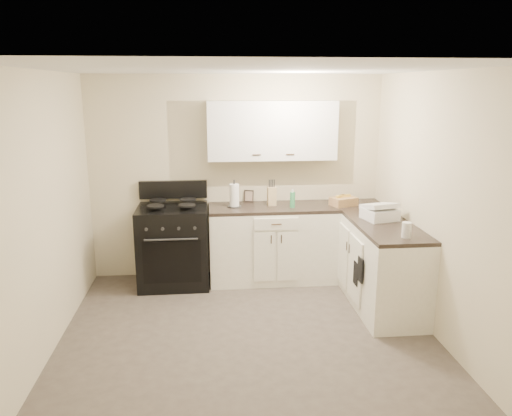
{
  "coord_description": "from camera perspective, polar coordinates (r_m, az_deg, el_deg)",
  "views": [
    {
      "loc": [
        -0.35,
        -4.34,
        2.36
      ],
      "look_at": [
        0.15,
        0.85,
        1.08
      ],
      "focal_mm": 35.0,
      "sensor_mm": 36.0,
      "label": 1
    }
  ],
  "objects": [
    {
      "name": "floor",
      "position": [
        4.95,
        -0.85,
        -14.7
      ],
      "size": [
        3.6,
        3.6,
        0.0
      ],
      "primitive_type": "plane",
      "color": "#473F38",
      "rests_on": "ground"
    },
    {
      "name": "oven_mitt_near",
      "position": [
        5.25,
        11.85,
        -6.92
      ],
      "size": [
        0.02,
        0.15,
        0.25
      ],
      "primitive_type": "cube",
      "color": "black",
      "rests_on": "base_cabinets_right"
    },
    {
      "name": "ceiling",
      "position": [
        4.35,
        -0.97,
        15.61
      ],
      "size": [
        3.6,
        3.6,
        0.0
      ],
      "primitive_type": "plane",
      "color": "white",
      "rests_on": "wall_back"
    },
    {
      "name": "wall_back",
      "position": [
        6.25,
        -2.26,
        3.54
      ],
      "size": [
        3.6,
        0.0,
        3.6
      ],
      "primitive_type": "plane",
      "rotation": [
        1.57,
        0.0,
        0.0
      ],
      "color": "beige",
      "rests_on": "ground"
    },
    {
      "name": "base_cabinets_back",
      "position": [
        6.19,
        1.91,
        -4.2
      ],
      "size": [
        1.55,
        0.6,
        0.9
      ],
      "primitive_type": "cube",
      "color": "white",
      "rests_on": "floor"
    },
    {
      "name": "glass_jar",
      "position": [
        5.01,
        16.83,
        -2.41
      ],
      "size": [
        0.11,
        0.11,
        0.15
      ],
      "primitive_type": "cylinder",
      "rotation": [
        0.0,
        0.0,
        0.22
      ],
      "color": "silver",
      "rests_on": "countertop_right"
    },
    {
      "name": "stove",
      "position": [
        6.13,
        -9.37,
        -4.47
      ],
      "size": [
        0.83,
        0.71,
        1.0
      ],
      "primitive_type": "cube",
      "color": "black",
      "rests_on": "floor"
    },
    {
      "name": "soap_bottle",
      "position": [
        5.99,
        4.19,
        0.95
      ],
      "size": [
        0.08,
        0.08,
        0.19
      ],
      "primitive_type": "cylinder",
      "rotation": [
        0.0,
        0.0,
        -0.28
      ],
      "color": "#3A9659",
      "rests_on": "countertop_back"
    },
    {
      "name": "wicker_basket",
      "position": [
        6.17,
        9.97,
        0.75
      ],
      "size": [
        0.35,
        0.3,
        0.1
      ],
      "primitive_type": "cube",
      "rotation": [
        0.0,
        0.0,
        0.37
      ],
      "color": "#AF8152",
      "rests_on": "countertop_right"
    },
    {
      "name": "countertop_grill",
      "position": [
        5.61,
        13.96,
        -0.67
      ],
      "size": [
        0.39,
        0.38,
        0.12
      ],
      "primitive_type": "cube",
      "rotation": [
        0.0,
        0.0,
        0.24
      ],
      "color": "white",
      "rests_on": "countertop_right"
    },
    {
      "name": "countertop_right",
      "position": [
        5.69,
        13.61,
        -1.27
      ],
      "size": [
        0.6,
        1.9,
        0.04
      ],
      "primitive_type": "cube",
      "color": "black",
      "rests_on": "base_cabinets_right"
    },
    {
      "name": "picture_frame",
      "position": [
        6.26,
        -0.83,
        1.38
      ],
      "size": [
        0.13,
        0.07,
        0.15
      ],
      "primitive_type": "cube",
      "rotation": [
        -0.14,
        0.0,
        -0.31
      ],
      "color": "black",
      "rests_on": "countertop_back"
    },
    {
      "name": "base_cabinets_right",
      "position": [
        5.83,
        13.35,
        -5.73
      ],
      "size": [
        0.6,
        1.9,
        0.9
      ],
      "primitive_type": "cube",
      "color": "white",
      "rests_on": "floor"
    },
    {
      "name": "wall_front",
      "position": [
        2.79,
        2.17,
        -9.68
      ],
      "size": [
        3.6,
        0.0,
        3.6
      ],
      "primitive_type": "plane",
      "rotation": [
        -1.57,
        0.0,
        0.0
      ],
      "color": "beige",
      "rests_on": "ground"
    },
    {
      "name": "wall_left",
      "position": [
        4.71,
        -23.32,
        -1.02
      ],
      "size": [
        0.0,
        3.6,
        3.6
      ],
      "primitive_type": "plane",
      "rotation": [
        1.57,
        0.0,
        1.57
      ],
      "color": "beige",
      "rests_on": "ground"
    },
    {
      "name": "upper_cabinets",
      "position": [
        6.06,
        1.83,
        8.85
      ],
      "size": [
        1.55,
        0.3,
        0.7
      ],
      "primitive_type": "cube",
      "color": "silver",
      "rests_on": "wall_back"
    },
    {
      "name": "oven_mitt_far",
      "position": [
        5.4,
        11.37,
        -7.36
      ],
      "size": [
        0.02,
        0.14,
        0.25
      ],
      "primitive_type": "cube",
      "color": "black",
      "rests_on": "base_cabinets_right"
    },
    {
      "name": "paper_towel",
      "position": [
        6.0,
        -2.5,
        1.44
      ],
      "size": [
        0.15,
        0.15,
        0.28
      ],
      "primitive_type": "cylinder",
      "rotation": [
        0.0,
        0.0,
        0.39
      ],
      "color": "white",
      "rests_on": "countertop_back"
    },
    {
      "name": "knife_block",
      "position": [
        6.08,
        1.81,
        1.37
      ],
      "size": [
        0.11,
        0.1,
        0.23
      ],
      "primitive_type": "cube",
      "rotation": [
        0.0,
        0.0,
        0.05
      ],
      "color": "tan",
      "rests_on": "countertop_back"
    },
    {
      "name": "wall_right",
      "position": [
        4.97,
        20.26,
        -0.0
      ],
      "size": [
        0.0,
        3.6,
        3.6
      ],
      "primitive_type": "plane",
      "rotation": [
        1.57,
        0.0,
        -1.57
      ],
      "color": "beige",
      "rests_on": "ground"
    },
    {
      "name": "countertop_back",
      "position": [
        6.06,
        1.95,
        0.03
      ],
      "size": [
        1.55,
        0.6,
        0.04
      ],
      "primitive_type": "cube",
      "color": "black",
      "rests_on": "base_cabinets_back"
    }
  ]
}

